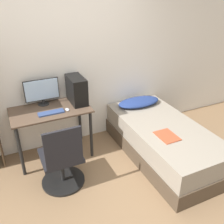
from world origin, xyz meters
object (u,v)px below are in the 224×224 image
(bed, at_px, (163,140))
(monitor, at_px, (42,91))
(office_chair, at_px, (62,163))
(keyboard, at_px, (51,113))
(pc_tower, at_px, (77,90))

(bed, relative_size, monitor, 4.07)
(office_chair, xyz_separation_m, bed, (1.51, -0.00, -0.09))
(monitor, distance_m, keyboard, 0.38)
(office_chair, xyz_separation_m, monitor, (0.00, 0.88, 0.63))
(bed, height_order, monitor, monitor)
(office_chair, bearing_deg, monitor, 89.76)
(office_chair, height_order, bed, office_chair)
(office_chair, height_order, keyboard, office_chair)
(office_chair, relative_size, monitor, 1.89)
(office_chair, distance_m, monitor, 1.08)
(pc_tower, bearing_deg, monitor, 163.88)
(office_chair, xyz_separation_m, keyboard, (0.04, 0.55, 0.44))
(pc_tower, bearing_deg, keyboard, -155.72)
(monitor, height_order, keyboard, monitor)
(office_chair, height_order, monitor, monitor)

